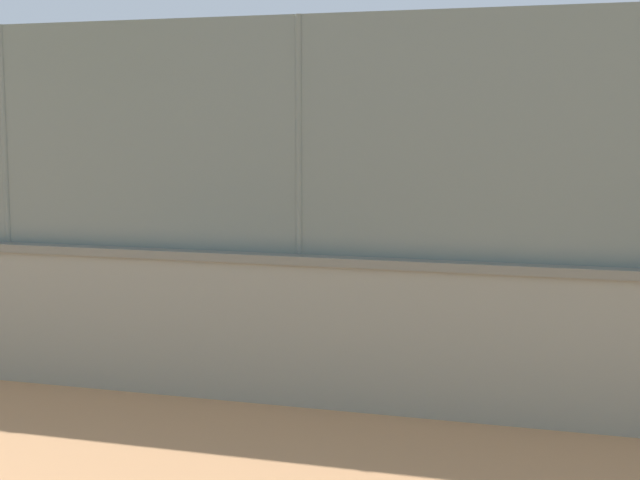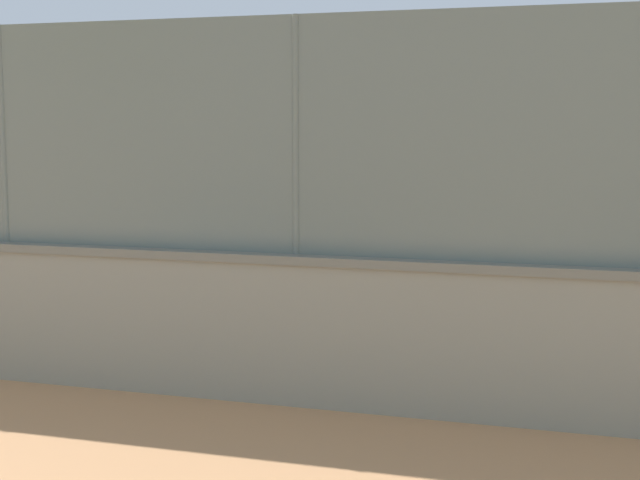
% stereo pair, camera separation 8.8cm
% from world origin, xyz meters
% --- Properties ---
extents(ground_plane, '(260.00, 260.00, 0.00)m').
position_xyz_m(ground_plane, '(0.00, 0.00, 0.00)').
color(ground_plane, tan).
extents(perimeter_wall, '(25.41, 1.00, 1.41)m').
position_xyz_m(perimeter_wall, '(-0.70, 9.08, 0.71)').
color(perimeter_wall, gray).
rests_on(perimeter_wall, ground_plane).
extents(fence_panel_on_wall, '(24.96, 0.65, 2.17)m').
position_xyz_m(fence_panel_on_wall, '(-0.70, 9.08, 2.50)').
color(fence_panel_on_wall, slate).
rests_on(fence_panel_on_wall, perimeter_wall).
extents(player_near_wall_returning, '(0.82, 0.73, 1.64)m').
position_xyz_m(player_near_wall_returning, '(1.94, -0.54, 0.97)').
color(player_near_wall_returning, black).
rests_on(player_near_wall_returning, ground_plane).
extents(sports_ball, '(0.20, 0.20, 0.20)m').
position_xyz_m(sports_ball, '(-3.56, 1.06, 0.10)').
color(sports_ball, white).
rests_on(sports_ball, ground_plane).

